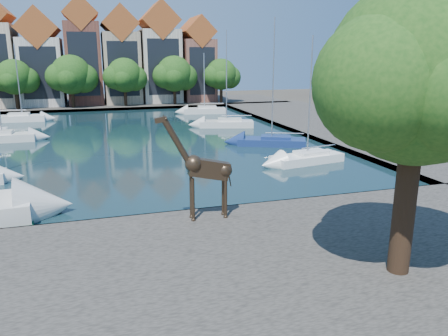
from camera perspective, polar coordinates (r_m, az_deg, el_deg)
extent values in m
plane|color=#38332B|center=(23.42, -7.77, -6.81)|extent=(160.00, 160.00, 0.00)
cube|color=black|center=(46.47, -12.54, 3.78)|extent=(38.00, 50.00, 0.08)
cube|color=#4B4741|center=(17.06, -3.90, -14.34)|extent=(50.00, 14.00, 0.50)
cube|color=#4B4741|center=(78.08, -14.46, 8.10)|extent=(60.00, 16.00, 0.50)
cube|color=#4B4741|center=(54.24, 14.88, 5.38)|extent=(14.00, 52.00, 0.50)
cylinder|color=#332114|center=(17.34, 22.56, -4.16)|extent=(0.80, 0.80, 5.50)
sphere|color=#184313|center=(16.54, 24.15, 11.37)|extent=(6.40, 6.40, 6.40)
sphere|color=#184313|center=(15.15, 19.87, 10.37)|extent=(4.48, 4.48, 4.48)
cube|color=silver|center=(77.97, -22.59, 11.51)|extent=(6.37, 9.00, 10.50)
cube|color=#954B1D|center=(78.02, -23.09, 16.39)|extent=(6.43, 9.18, 6.43)
cube|color=black|center=(73.51, -22.91, 11.35)|extent=(5.20, 0.05, 7.88)
cube|color=brown|center=(77.60, -17.80, 12.83)|extent=(5.39, 9.00, 13.00)
cube|color=#954B1D|center=(77.83, -18.26, 18.50)|extent=(5.44, 9.18, 5.44)
cube|color=black|center=(73.12, -17.83, 12.76)|extent=(4.40, 0.05, 9.75)
cube|color=tan|center=(77.79, -13.24, 12.59)|extent=(5.88, 9.00, 11.50)
cube|color=#954B1D|center=(77.91, -13.55, 17.78)|extent=(5.94, 9.18, 5.94)
cube|color=black|center=(73.32, -12.99, 12.50)|extent=(4.80, 0.05, 8.62)
cube|color=beige|center=(78.49, -8.39, 13.01)|extent=(6.37, 9.00, 12.00)
cube|color=#954B1D|center=(78.65, -8.60, 18.42)|extent=(6.43, 9.18, 6.43)
cube|color=black|center=(74.06, -7.86, 12.94)|extent=(5.20, 0.05, 9.00)
cube|color=brown|center=(79.74, -3.64, 12.61)|extent=(5.39, 9.00, 10.50)
cube|color=#954B1D|center=(79.78, -3.72, 17.25)|extent=(5.44, 9.18, 5.44)
cube|color=black|center=(75.39, -2.84, 12.51)|extent=(4.40, 0.05, 7.88)
cylinder|color=#332114|center=(73.16, -25.45, 8.20)|extent=(0.50, 0.50, 3.20)
sphere|color=#1A4213|center=(72.95, -25.72, 10.66)|extent=(5.20, 5.20, 5.20)
sphere|color=#1A4213|center=(73.06, -24.42, 10.39)|extent=(3.90, 3.90, 3.90)
sphere|color=#1A4213|center=(72.80, -26.87, 10.32)|extent=(3.64, 3.64, 3.64)
cylinder|color=#332114|center=(72.42, -19.13, 8.75)|extent=(0.50, 0.50, 3.20)
sphere|color=#1A4213|center=(72.20, -19.36, 11.43)|extent=(6.00, 6.00, 6.00)
sphere|color=#1A4213|center=(72.48, -17.87, 11.09)|extent=(4.50, 4.50, 4.50)
sphere|color=#1A4213|center=(71.89, -20.68, 11.07)|extent=(4.20, 4.20, 4.20)
cylinder|color=#332114|center=(72.55, -12.74, 9.20)|extent=(0.50, 0.50, 3.20)
sphere|color=#1A4213|center=(72.34, -12.89, 11.74)|extent=(5.40, 5.40, 5.40)
sphere|color=#1A4213|center=(72.80, -11.59, 11.40)|extent=(4.05, 4.05, 4.05)
sphere|color=#1A4213|center=(71.86, -14.05, 11.44)|extent=(3.78, 3.78, 3.78)
cylinder|color=#332114|center=(73.56, -6.44, 9.54)|extent=(0.50, 0.50, 3.20)
sphere|color=#1A4213|center=(73.35, -6.52, 12.14)|extent=(5.80, 5.80, 5.80)
sphere|color=#1A4213|center=(74.00, -5.19, 11.74)|extent=(4.35, 4.35, 4.35)
sphere|color=#1A4213|center=(72.69, -7.71, 11.85)|extent=(4.06, 4.06, 4.06)
cylinder|color=#332114|center=(75.41, -0.37, 9.75)|extent=(0.50, 0.50, 3.20)
sphere|color=#1A4213|center=(75.21, -0.37, 12.15)|extent=(5.20, 5.20, 5.20)
sphere|color=#1A4213|center=(75.97, 0.72, 11.78)|extent=(3.90, 3.90, 3.90)
sphere|color=#1A4213|center=(74.45, -1.36, 11.92)|extent=(3.64, 3.64, 3.64)
cylinder|color=#34261A|center=(21.50, -4.07, -4.17)|extent=(0.17, 0.17, 2.18)
cylinder|color=#34261A|center=(21.93, -4.30, -3.80)|extent=(0.17, 0.17, 2.18)
cylinder|color=#34261A|center=(21.86, 0.21, -3.81)|extent=(0.17, 0.17, 2.18)
cylinder|color=#34261A|center=(22.27, -0.10, -3.46)|extent=(0.17, 0.17, 2.18)
cube|color=#34261A|center=(21.47, -1.95, -0.12)|extent=(2.13, 0.63, 1.27)
cylinder|color=#34261A|center=(20.87, -6.12, 3.36)|extent=(1.40, 0.35, 2.25)
cube|color=#34261A|center=(20.58, -8.27, 6.26)|extent=(0.61, 0.20, 0.34)
cube|color=silver|center=(48.78, -26.95, 3.67)|extent=(6.17, 2.22, 0.99)
cube|color=silver|center=(48.72, -26.99, 4.05)|extent=(2.70, 1.53, 0.55)
cube|color=white|center=(62.56, -24.83, 6.02)|extent=(5.82, 2.41, 1.03)
cube|color=white|center=(62.52, -24.87, 6.33)|extent=(2.59, 1.58, 0.57)
cylinder|color=#B2B2B7|center=(62.14, -25.30, 10.30)|extent=(0.14, 0.14, 8.84)
cube|color=white|center=(35.55, 10.80, 1.36)|extent=(6.20, 3.08, 0.85)
cube|color=white|center=(35.49, 10.82, 1.80)|extent=(2.81, 1.89, 0.47)
cylinder|color=#B2B2B7|center=(34.79, 11.17, 9.10)|extent=(0.11, 0.11, 9.16)
cube|color=navy|center=(41.96, 6.23, 3.54)|extent=(6.73, 4.65, 0.83)
cube|color=navy|center=(41.91, 6.24, 3.91)|extent=(3.19, 2.57, 0.46)
cylinder|color=#B2B2B7|center=(41.26, 6.45, 11.39)|extent=(0.11, 0.11, 11.03)
cube|color=silver|center=(52.40, 0.32, 5.90)|extent=(6.73, 3.87, 0.95)
cube|color=silver|center=(52.35, 0.32, 6.24)|extent=(3.10, 2.26, 0.53)
cylinder|color=#B2B2B7|center=(51.86, 0.33, 11.83)|extent=(0.13, 0.13, 10.32)
cube|color=silver|center=(64.72, -2.56, 7.58)|extent=(6.33, 3.07, 1.01)
cube|color=silver|center=(64.68, -2.56, 7.88)|extent=(2.86, 1.89, 0.56)
cylinder|color=#B2B2B7|center=(64.34, -2.60, 11.29)|extent=(0.14, 0.14, 7.83)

